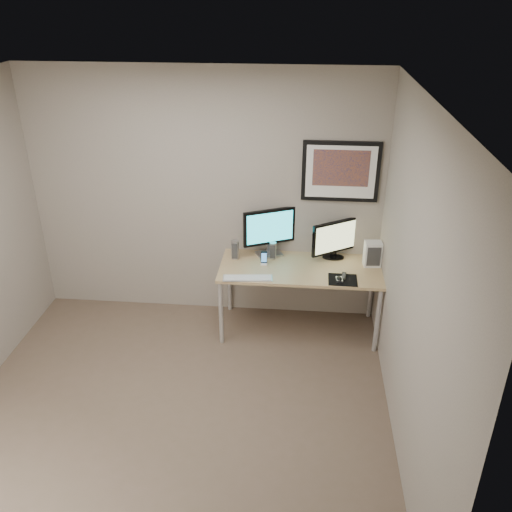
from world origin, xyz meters
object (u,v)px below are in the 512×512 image
object	(u,v)px
monitor_large	(269,230)
monitor_tv	(335,239)
speaker_left	(235,250)
desk	(300,273)
keyboard	(248,278)
phone_dock	(264,258)
framed_art	(341,172)
fan_unit	(373,254)
speaker_right	(273,250)

from	to	relation	value
monitor_large	monitor_tv	distance (m)	0.66
speaker_left	desk	bearing A→B (deg)	-11.64
keyboard	monitor_tv	bearing A→B (deg)	26.17
monitor_tv	speaker_left	size ratio (longest dim) A/B	2.30
speaker_left	phone_dock	world-z (taller)	speaker_left
framed_art	fan_unit	size ratio (longest dim) A/B	2.95
speaker_right	phone_dock	bearing A→B (deg)	-118.44
desk	monitor_large	distance (m)	0.54
desk	phone_dock	size ratio (longest dim) A/B	11.20
speaker_left	fan_unit	world-z (taller)	fan_unit
desk	fan_unit	bearing A→B (deg)	8.94
monitor_large	keyboard	bearing A→B (deg)	-132.36
monitor_tv	desk	bearing A→B (deg)	-177.94
desk	monitor_large	xyz separation A→B (m)	(-0.33, 0.25, 0.34)
monitor_tv	speaker_right	distance (m)	0.63
monitor_tv	phone_dock	world-z (taller)	monitor_tv
framed_art	speaker_right	xyz separation A→B (m)	(-0.64, -0.15, -0.80)
desk	phone_dock	xyz separation A→B (m)	(-0.37, 0.03, 0.14)
monitor_large	phone_dock	world-z (taller)	monitor_large
framed_art	fan_unit	xyz separation A→B (m)	(0.36, -0.22, -0.76)
monitor_tv	framed_art	bearing A→B (deg)	46.19
desk	keyboard	distance (m)	0.57
speaker_right	phone_dock	world-z (taller)	speaker_right
speaker_left	phone_dock	distance (m)	0.32
speaker_right	keyboard	xyz separation A→B (m)	(-0.21, -0.45, -0.08)
monitor_large	speaker_right	size ratio (longest dim) A/B	2.95
monitor_tv	monitor_large	bearing A→B (deg)	145.46
monitor_large	speaker_right	bearing A→B (deg)	-83.68
desk	monitor_tv	distance (m)	0.49
phone_dock	keyboard	bearing A→B (deg)	-117.84
keyboard	desk	bearing A→B (deg)	23.70
speaker_left	speaker_right	bearing A→B (deg)	5.98
monitor_large	monitor_tv	xyz separation A→B (m)	(0.66, -0.02, -0.06)
keyboard	fan_unit	world-z (taller)	fan_unit
phone_dock	keyboard	world-z (taller)	phone_dock
desk	fan_unit	world-z (taller)	fan_unit
speaker_left	monitor_tv	bearing A→B (deg)	5.38
framed_art	monitor_tv	distance (m)	0.68
framed_art	keyboard	bearing A→B (deg)	-144.31
framed_art	speaker_right	bearing A→B (deg)	-166.36
speaker_left	phone_dock	xyz separation A→B (m)	(0.30, -0.11, -0.03)
desk	monitor_tv	size ratio (longest dim) A/B	3.54
desk	keyboard	bearing A→B (deg)	-150.89
monitor_large	fan_unit	bearing A→B (deg)	-32.38
speaker_left	framed_art	bearing A→B (deg)	10.76
speaker_right	desk	bearing A→B (deg)	-31.84
monitor_tv	speaker_right	size ratio (longest dim) A/B	2.59
monitor_large	speaker_left	bearing A→B (deg)	173.74
speaker_right	keyboard	size ratio (longest dim) A/B	0.37
speaker_right	speaker_left	bearing A→B (deg)	-173.98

